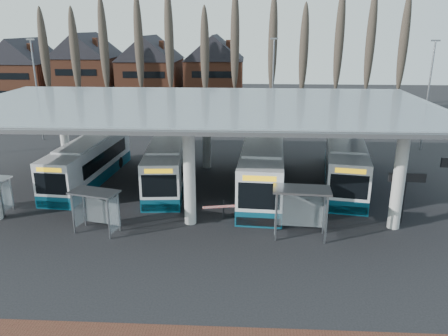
# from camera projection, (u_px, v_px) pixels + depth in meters

# --- Properties ---
(ground) EXTENTS (140.00, 140.00, 0.00)m
(ground) POSITION_uv_depth(u_px,v_px,m) (185.00, 242.00, 23.96)
(ground) COLOR black
(ground) RESTS_ON ground
(station_canopy) EXTENTS (32.00, 16.00, 6.34)m
(station_canopy) POSITION_uv_depth(u_px,v_px,m) (199.00, 113.00, 29.81)
(station_canopy) COLOR silver
(station_canopy) RESTS_ON ground
(poplar_row) EXTENTS (45.10, 1.10, 14.50)m
(poplar_row) POSITION_uv_depth(u_px,v_px,m) (221.00, 48.00, 52.60)
(poplar_row) COLOR #473D33
(poplar_row) RESTS_ON ground
(townhouse_row) EXTENTS (36.80, 10.30, 12.25)m
(townhouse_row) POSITION_uv_depth(u_px,v_px,m) (119.00, 64.00, 64.71)
(townhouse_row) COLOR brown
(townhouse_row) RESTS_ON ground
(lamp_post_a) EXTENTS (0.80, 0.16, 10.17)m
(lamp_post_a) POSITION_uv_depth(u_px,v_px,m) (37.00, 88.00, 44.11)
(lamp_post_a) COLOR slate
(lamp_post_a) RESTS_ON ground
(lamp_post_b) EXTENTS (0.80, 0.16, 10.17)m
(lamp_post_b) POSITION_uv_depth(u_px,v_px,m) (273.00, 85.00, 46.71)
(lamp_post_b) COLOR slate
(lamp_post_b) RESTS_ON ground
(lamp_post_c) EXTENTS (0.80, 0.16, 10.17)m
(lamp_post_c) POSITION_uv_depth(u_px,v_px,m) (428.00, 94.00, 40.31)
(lamp_post_c) COLOR slate
(lamp_post_c) RESTS_ON ground
(bus_0) EXTENTS (3.34, 11.57, 3.17)m
(bus_0) POSITION_uv_depth(u_px,v_px,m) (89.00, 161.00, 33.23)
(bus_0) COLOR white
(bus_0) RESTS_ON ground
(bus_1) EXTENTS (3.45, 11.94, 3.27)m
(bus_1) POSITION_uv_depth(u_px,v_px,m) (168.00, 162.00, 32.95)
(bus_1) COLOR white
(bus_1) RESTS_ON ground
(bus_2) EXTENTS (3.62, 13.15, 3.61)m
(bus_2) POSITION_uv_depth(u_px,v_px,m) (263.00, 167.00, 31.36)
(bus_2) COLOR white
(bus_2) RESTS_ON ground
(bus_3) EXTENTS (4.61, 12.60, 3.43)m
(bus_3) POSITION_uv_depth(u_px,v_px,m) (344.00, 162.00, 32.70)
(bus_3) COLOR white
(bus_3) RESTS_ON ground
(shelter_1) EXTENTS (2.96, 2.00, 2.51)m
(shelter_1) POSITION_uv_depth(u_px,v_px,m) (96.00, 202.00, 24.73)
(shelter_1) COLOR gray
(shelter_1) RESTS_ON ground
(shelter_2) EXTENTS (3.22, 1.78, 2.90)m
(shelter_2) POSITION_uv_depth(u_px,v_px,m) (301.00, 201.00, 24.09)
(shelter_2) COLOR gray
(shelter_2) RESTS_ON ground
(info_sign_0) EXTENTS (2.14, 0.20, 3.18)m
(info_sign_0) POSITION_uv_depth(u_px,v_px,m) (407.00, 181.00, 25.47)
(info_sign_0) COLOR black
(info_sign_0) RESTS_ON ground
(barrier) EXTENTS (2.43, 0.89, 1.23)m
(barrier) POSITION_uv_depth(u_px,v_px,m) (223.00, 207.00, 26.19)
(barrier) COLOR black
(barrier) RESTS_ON ground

